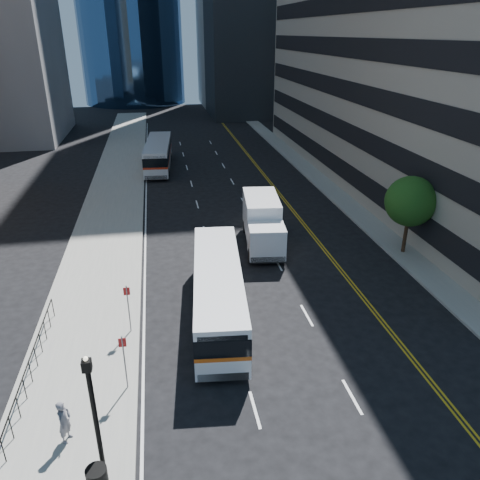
{
  "coord_description": "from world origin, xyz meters",
  "views": [
    {
      "loc": [
        -6.51,
        -17.58,
        13.44
      ],
      "look_at": [
        -2.32,
        5.87,
        2.8
      ],
      "focal_mm": 35.0,
      "sensor_mm": 36.0,
      "label": 1
    }
  ],
  "objects": [
    {
      "name": "ground",
      "position": [
        0.0,
        0.0,
        0.0
      ],
      "size": [
        160.0,
        160.0,
        0.0
      ],
      "primitive_type": "plane",
      "color": "black",
      "rests_on": "ground"
    },
    {
      "name": "sidewalk_west",
      "position": [
        -10.5,
        25.0,
        0.07
      ],
      "size": [
        5.0,
        90.0,
        0.15
      ],
      "primitive_type": "cube",
      "color": "gray",
      "rests_on": "ground"
    },
    {
      "name": "sidewalk_east",
      "position": [
        9.0,
        25.0,
        0.07
      ],
      "size": [
        2.0,
        90.0,
        0.15
      ],
      "primitive_type": "cube",
      "color": "gray",
      "rests_on": "ground"
    },
    {
      "name": "street_tree",
      "position": [
        9.0,
        8.0,
        3.64
      ],
      "size": [
        3.2,
        3.2,
        5.1
      ],
      "color": "#332114",
      "rests_on": "sidewalk_east"
    },
    {
      "name": "lamp_post",
      "position": [
        -9.0,
        -6.0,
        2.72
      ],
      "size": [
        0.28,
        0.28,
        4.56
      ],
      "color": "black",
      "rests_on": "sidewalk_west"
    },
    {
      "name": "bus_front",
      "position": [
        -4.0,
        2.79,
        1.51
      ],
      "size": [
        3.36,
        10.87,
        2.76
      ],
      "rotation": [
        0.0,
        0.0,
        -0.1
      ],
      "color": "white",
      "rests_on": "ground"
    },
    {
      "name": "bus_rear",
      "position": [
        -6.42,
        32.38,
        1.54
      ],
      "size": [
        3.21,
        11.11,
        2.83
      ],
      "rotation": [
        0.0,
        0.0,
        -0.07
      ],
      "color": "silver",
      "rests_on": "ground"
    },
    {
      "name": "box_truck",
      "position": [
        0.14,
        10.98,
        1.67
      ],
      "size": [
        3.01,
        6.83,
        3.16
      ],
      "rotation": [
        0.0,
        0.0,
        -0.11
      ],
      "color": "white",
      "rests_on": "ground"
    },
    {
      "name": "pedestrian",
      "position": [
        -10.39,
        -4.39,
        0.99
      ],
      "size": [
        0.6,
        0.72,
        1.68
      ],
      "primitive_type": "imported",
      "rotation": [
        0.0,
        0.0,
        1.2
      ],
      "color": "slate",
      "rests_on": "sidewalk_west"
    }
  ]
}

